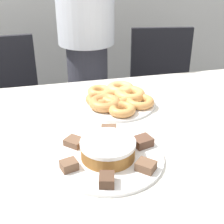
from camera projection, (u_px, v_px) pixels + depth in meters
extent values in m
cube|color=silver|center=(120.00, 137.00, 1.06)|extent=(1.50, 0.99, 0.03)
cylinder|color=silver|center=(218.00, 139.00, 1.75)|extent=(0.06, 0.06, 0.72)
cylinder|color=#383842|center=(89.00, 111.00, 1.93)|extent=(0.23, 0.23, 0.85)
cylinder|color=black|center=(18.00, 180.00, 1.98)|extent=(0.44, 0.44, 0.01)
cylinder|color=#262626|center=(13.00, 153.00, 1.89)|extent=(0.06, 0.06, 0.40)
cube|color=black|center=(8.00, 121.00, 1.79)|extent=(0.46, 0.46, 0.04)
cube|color=black|center=(2.00, 72.00, 1.86)|extent=(0.40, 0.05, 0.42)
cylinder|color=black|center=(160.00, 159.00, 2.18)|extent=(0.44, 0.44, 0.01)
cylinder|color=#262626|center=(162.00, 134.00, 2.08)|extent=(0.06, 0.06, 0.40)
cube|color=black|center=(164.00, 104.00, 1.98)|extent=(0.51, 0.51, 0.04)
cube|color=black|center=(160.00, 60.00, 2.06)|extent=(0.40, 0.10, 0.42)
cylinder|color=white|center=(108.00, 158.00, 0.92)|extent=(0.33, 0.33, 0.01)
cylinder|color=white|center=(115.00, 103.00, 1.25)|extent=(0.32, 0.32, 0.01)
cylinder|color=#9E662D|center=(108.00, 151.00, 0.91)|extent=(0.16, 0.16, 0.04)
cylinder|color=white|center=(108.00, 143.00, 0.90)|extent=(0.16, 0.16, 0.01)
cube|color=brown|center=(69.00, 165.00, 0.86)|extent=(0.05, 0.05, 0.03)
cube|color=#513828|center=(107.00, 180.00, 0.80)|extent=(0.05, 0.05, 0.03)
cube|color=brown|center=(146.00, 166.00, 0.86)|extent=(0.07, 0.07, 0.03)
cube|color=brown|center=(143.00, 141.00, 0.96)|extent=(0.07, 0.06, 0.03)
cube|color=brown|center=(109.00, 131.00, 1.02)|extent=(0.06, 0.07, 0.03)
cube|color=brown|center=(74.00, 142.00, 0.97)|extent=(0.07, 0.07, 0.02)
torus|color=#D18E4C|center=(115.00, 98.00, 1.24)|extent=(0.12, 0.12, 0.03)
torus|color=#D18E4C|center=(140.00, 101.00, 1.21)|extent=(0.11, 0.11, 0.03)
torus|color=tan|center=(130.00, 94.00, 1.27)|extent=(0.13, 0.13, 0.04)
torus|color=#E5AD66|center=(120.00, 89.00, 1.32)|extent=(0.12, 0.12, 0.04)
torus|color=tan|center=(99.00, 91.00, 1.31)|extent=(0.10, 0.10, 0.03)
torus|color=#C68447|center=(99.00, 99.00, 1.24)|extent=(0.11, 0.11, 0.03)
torus|color=#C68447|center=(105.00, 103.00, 1.20)|extent=(0.12, 0.12, 0.04)
torus|color=#D18E4C|center=(122.00, 109.00, 1.15)|extent=(0.10, 0.10, 0.03)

